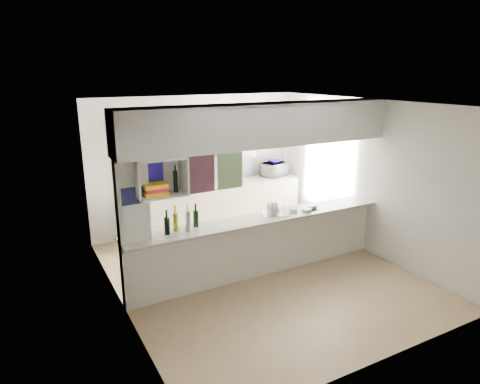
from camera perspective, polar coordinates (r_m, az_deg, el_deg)
floor at (r=6.77m, az=2.69°, el=-10.80°), size 4.80×4.80×0.00m
ceiling at (r=6.06m, az=3.01°, el=11.74°), size 4.80×4.80×0.00m
wall_back at (r=8.37m, az=-5.73°, el=3.83°), size 4.20×0.00×4.20m
wall_left at (r=5.54m, az=-16.08°, el=-3.01°), size 0.00×4.80×4.80m
wall_right at (r=7.57m, az=16.57°, el=1.95°), size 0.00×4.80×4.80m
servery_partition at (r=6.12m, az=1.50°, el=2.87°), size 4.20×0.50×2.60m
cubby_shelf at (r=5.50m, az=-10.85°, el=1.65°), size 0.65×0.35×0.50m
kitchen_run at (r=8.31m, az=-3.92°, el=0.42°), size 3.60×0.63×2.24m
microwave at (r=8.93m, az=4.63°, el=3.05°), size 0.58×0.47×0.28m
bowl at (r=8.88m, az=4.59°, el=4.11°), size 0.26×0.26×0.06m
dish_rack at (r=6.53m, az=4.68°, el=-2.34°), size 0.44×0.38×0.21m
cup at (r=6.48m, az=4.64°, el=-2.59°), size 0.15×0.15×0.11m
wine_bottles at (r=5.91m, az=-7.76°, el=-3.87°), size 0.52×0.15×0.37m
plastic_tubs at (r=6.75m, az=8.37°, el=-2.30°), size 0.50×0.21×0.06m
utensil_jar at (r=8.29m, az=-3.87°, el=1.59°), size 0.11×0.11×0.15m
knife_block at (r=8.17m, az=-6.25°, el=1.43°), size 0.10×0.09×0.18m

